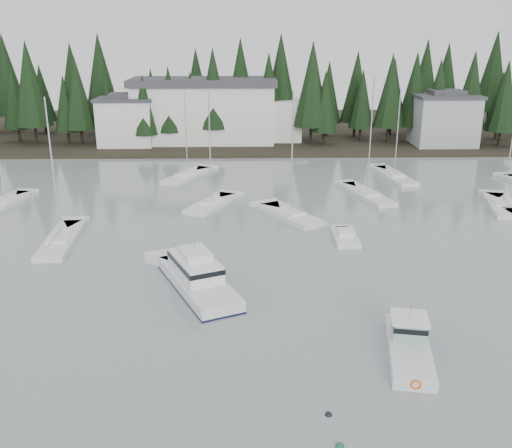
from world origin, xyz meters
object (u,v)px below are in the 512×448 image
(harbor_inn, at_px, (216,111))
(sailboat_3, at_px, (502,207))
(sailboat_0, at_px, (188,177))
(sailboat_5, at_px, (6,204))
(sailboat_1, at_px, (291,216))
(sailboat_8, at_px, (212,205))
(house_east_a, at_px, (444,119))
(sailboat_6, at_px, (61,241))
(cabin_cruiser_center, at_px, (197,279))
(sailboat_4, at_px, (367,195))
(lobster_boat_teal, at_px, (409,348))
(sailboat_7, at_px, (394,177))
(runabout_1, at_px, (345,239))
(house_west, at_px, (127,121))

(harbor_inn, height_order, sailboat_3, sailboat_3)
(sailboat_3, bearing_deg, sailboat_0, 80.58)
(sailboat_5, bearing_deg, sailboat_1, -91.44)
(sailboat_0, xyz_separation_m, sailboat_8, (3.99, -13.66, 0.02))
(house_east_a, xyz_separation_m, sailboat_6, (-51.54, -45.49, -4.83))
(sailboat_3, height_order, sailboat_6, sailboat_3)
(cabin_cruiser_center, xyz_separation_m, sailboat_3, (33.10, 20.63, -0.62))
(sailboat_1, distance_m, sailboat_4, 12.74)
(lobster_boat_teal, distance_m, sailboat_5, 50.23)
(sailboat_4, height_order, sailboat_7, sailboat_4)
(sailboat_6, bearing_deg, runabout_1, -93.60)
(lobster_boat_teal, bearing_deg, house_east_a, -9.47)
(cabin_cruiser_center, bearing_deg, sailboat_0, -17.45)
(sailboat_4, bearing_deg, house_east_a, -48.45)
(sailboat_6, bearing_deg, sailboat_3, -81.41)
(sailboat_0, bearing_deg, sailboat_4, -89.40)
(sailboat_0, distance_m, sailboat_3, 40.09)
(house_west, height_order, runabout_1, house_west)
(house_east_a, xyz_separation_m, sailboat_0, (-41.84, -20.26, -4.85))
(harbor_inn, distance_m, sailboat_7, 36.40)
(house_west, bearing_deg, sailboat_1, -57.56)
(sailboat_3, distance_m, runabout_1, 22.15)
(house_west, bearing_deg, lobster_boat_teal, -65.85)
(cabin_cruiser_center, bearing_deg, sailboat_4, -59.85)
(house_west, xyz_separation_m, harbor_inn, (15.04, 3.34, 1.12))
(house_west, distance_m, cabin_cruiser_center, 59.34)
(house_east_a, bearing_deg, cabin_cruiser_center, -124.04)
(sailboat_8, bearing_deg, runabout_1, -105.71)
(harbor_inn, xyz_separation_m, lobster_boat_teal, (15.02, -70.39, -5.31))
(house_west, relative_size, harbor_inn, 0.32)
(cabin_cruiser_center, bearing_deg, sailboat_3, -82.00)
(house_east_a, bearing_deg, harbor_inn, 173.64)
(sailboat_0, relative_size, sailboat_3, 0.81)
(sailboat_0, bearing_deg, sailboat_1, -120.28)
(harbor_inn, relative_size, sailboat_6, 2.09)
(lobster_boat_teal, distance_m, sailboat_1, 28.28)
(sailboat_4, bearing_deg, sailboat_8, 85.10)
(runabout_1, bearing_deg, sailboat_1, 34.01)
(cabin_cruiser_center, xyz_separation_m, sailboat_6, (-13.75, 10.45, -0.63))
(house_west, distance_m, sailboat_8, 38.75)
(sailboat_5, xyz_separation_m, runabout_1, (37.33, -12.52, 0.04))
(house_east_a, bearing_deg, sailboat_3, -97.55)
(harbor_inn, relative_size, cabin_cruiser_center, 2.61)
(cabin_cruiser_center, bearing_deg, sailboat_6, 28.83)
(sailboat_6, bearing_deg, sailboat_4, -68.43)
(sailboat_0, bearing_deg, lobster_boat_teal, -134.32)
(sailboat_3, bearing_deg, lobster_boat_teal, 160.57)
(sailboat_1, xyz_separation_m, sailboat_8, (-8.79, 4.31, 0.00))
(sailboat_4, bearing_deg, sailboat_6, 99.15)
(house_east_a, relative_size, sailboat_5, 0.75)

